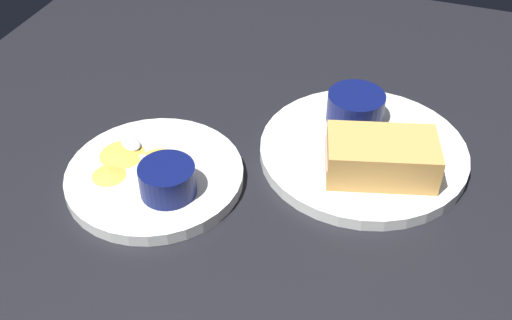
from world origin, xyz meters
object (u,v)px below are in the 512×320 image
Objects in this scene: spoon_by_dark_ramekin at (358,144)px; spoon_by_gravy_ramekin at (136,149)px; sandwich_half_near at (381,157)px; plate_chips_companion at (155,176)px; ramekin_dark_sauce at (356,106)px; plate_sandwich_main at (363,152)px; ramekin_light_gravy at (167,179)px.

spoon_by_dark_ramekin is 28.17cm from spoon_by_gravy_ramekin.
sandwich_half_near is 1.63× the size of spoon_by_gravy_ramekin.
plate_chips_companion is (25.83, 8.95, -3.20)cm from sandwich_half_near.
sandwich_half_near is 1.93× the size of ramekin_dark_sauce.
plate_sandwich_main is at bearing -150.33° from plate_chips_companion.
ramekin_dark_sauce is 0.85× the size of spoon_by_gravy_ramekin.
ramekin_dark_sauce reaches higher than plate_chips_companion.
plate_sandwich_main is 5.96cm from sandwich_half_near.
spoon_by_dark_ramekin is 24.75cm from ramekin_light_gravy.
sandwich_half_near is at bearing 123.58° from plate_sandwich_main.
spoon_by_dark_ramekin is at bearing -48.91° from sandwich_half_near.
spoon_by_gravy_ramekin is (7.13, -5.37, -1.64)cm from ramekin_light_gravy.
sandwich_half_near reaches higher than plate_chips_companion.
ramekin_light_gravy is at bearing 27.32° from sandwich_half_near.
plate_chips_companion is at bearing 145.59° from spoon_by_gravy_ramekin.
spoon_by_dark_ramekin is at bearing -140.61° from ramekin_light_gravy.
ramekin_light_gravy reaches higher than plate_chips_companion.
ramekin_light_gravy is at bearing 39.39° from spoon_by_dark_ramekin.
spoon_by_gravy_ramekin is at bearing 21.27° from plate_sandwich_main.
spoon_by_dark_ramekin is at bearing 107.46° from ramekin_dark_sauce.
plate_sandwich_main is 6.63cm from ramekin_dark_sauce.
plate_sandwich_main and plate_chips_companion have the same top height.
ramekin_dark_sauce is at bearing -137.98° from plate_chips_companion.
spoon_by_gravy_ramekin is (26.93, 10.48, 1.16)cm from plate_sandwich_main.
ramekin_dark_sauce is at bearing -129.18° from ramekin_light_gravy.
ramekin_dark_sauce is 1.15× the size of ramekin_light_gravy.
plate_sandwich_main is 3.48× the size of ramekin_dark_sauce.
ramekin_dark_sauce reaches higher than spoon_by_dark_ramekin.
ramekin_dark_sauce reaches higher than ramekin_light_gravy.
sandwich_half_near is 25.42cm from ramekin_light_gravy.
ramekin_light_gravy reaches higher than spoon_by_gravy_ramekin.
spoon_by_gravy_ramekin is (29.71, 6.30, -2.04)cm from sandwich_half_near.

